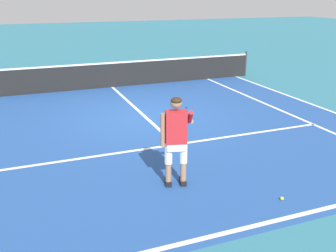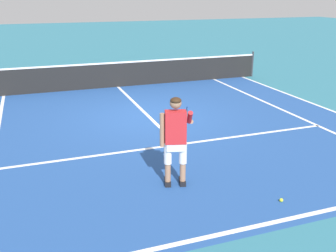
% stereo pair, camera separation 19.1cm
% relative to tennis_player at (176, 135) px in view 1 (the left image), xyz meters
% --- Properties ---
extents(ground_plane, '(80.00, 80.00, 0.00)m').
position_rel_tennis_player_xyz_m(ground_plane, '(0.77, 4.21, -0.99)').
color(ground_plane, teal).
extents(court_inner_surface, '(10.98, 10.40, 0.00)m').
position_rel_tennis_player_xyz_m(court_inner_surface, '(0.77, 3.27, -0.99)').
color(court_inner_surface, '#234C93').
rests_on(court_inner_surface, ground).
extents(line_baseline, '(10.98, 0.10, 0.01)m').
position_rel_tennis_player_xyz_m(line_baseline, '(0.77, -1.73, -0.99)').
color(line_baseline, white).
rests_on(line_baseline, ground).
extents(line_service, '(8.23, 0.10, 0.01)m').
position_rel_tennis_player_xyz_m(line_service, '(0.77, 1.87, -0.99)').
color(line_service, white).
rests_on(line_service, ground).
extents(line_centre_service, '(0.10, 6.40, 0.01)m').
position_rel_tennis_player_xyz_m(line_centre_service, '(0.77, 5.07, -0.99)').
color(line_centre_service, white).
rests_on(line_centre_service, ground).
extents(line_singles_right, '(0.10, 10.00, 0.01)m').
position_rel_tennis_player_xyz_m(line_singles_right, '(4.89, 3.27, -0.99)').
color(line_singles_right, white).
rests_on(line_singles_right, ground).
extents(line_doubles_right, '(0.10, 10.00, 0.01)m').
position_rel_tennis_player_xyz_m(line_doubles_right, '(6.26, 3.27, -0.99)').
color(line_doubles_right, white).
rests_on(line_doubles_right, ground).
extents(tennis_net, '(11.96, 0.08, 1.07)m').
position_rel_tennis_player_xyz_m(tennis_net, '(0.77, 8.27, -0.49)').
color(tennis_net, '#333338').
rests_on(tennis_net, ground).
extents(tennis_player, '(0.87, 1.04, 1.71)m').
position_rel_tennis_player_xyz_m(tennis_player, '(0.00, 0.00, 0.00)').
color(tennis_player, black).
rests_on(tennis_player, ground).
extents(tennis_ball_near_feet, '(0.07, 0.07, 0.07)m').
position_rel_tennis_player_xyz_m(tennis_ball_near_feet, '(1.50, -1.23, -0.96)').
color(tennis_ball_near_feet, '#CCE02D').
rests_on(tennis_ball_near_feet, ground).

